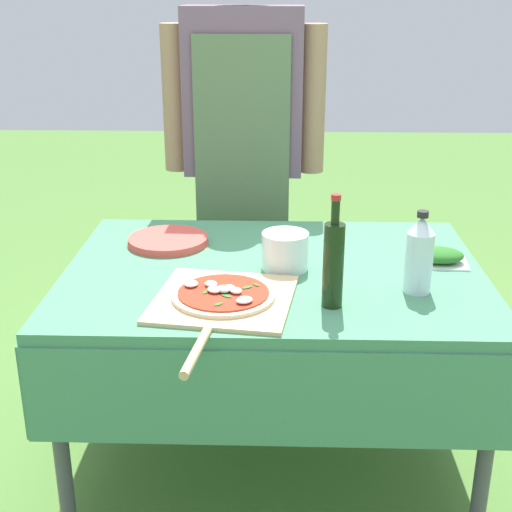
# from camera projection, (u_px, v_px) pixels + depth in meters

# --- Properties ---
(ground_plane) EXTENTS (12.00, 12.00, 0.00)m
(ground_plane) POSITION_uv_depth(u_px,v_px,m) (272.00, 465.00, 2.49)
(ground_plane) COLOR #517F38
(prep_table) EXTENTS (1.31, 0.96, 0.74)m
(prep_table) POSITION_uv_depth(u_px,v_px,m) (273.00, 292.00, 2.25)
(prep_table) COLOR #478960
(prep_table) RESTS_ON ground
(person_cook) EXTENTS (0.64, 0.22, 1.71)m
(person_cook) POSITION_uv_depth(u_px,v_px,m) (244.00, 134.00, 2.85)
(person_cook) COLOR #4C4C51
(person_cook) RESTS_ON ground
(pizza_on_peel) EXTENTS (0.43, 0.64, 0.05)m
(pizza_on_peel) POSITION_uv_depth(u_px,v_px,m) (222.00, 299.00, 1.98)
(pizza_on_peel) COLOR #D1B27F
(pizza_on_peel) RESTS_ON prep_table
(oil_bottle) EXTENTS (0.06, 0.06, 0.32)m
(oil_bottle) POSITION_uv_depth(u_px,v_px,m) (333.00, 263.00, 1.92)
(oil_bottle) COLOR black
(oil_bottle) RESTS_ON prep_table
(water_bottle) EXTENTS (0.08, 0.08, 0.24)m
(water_bottle) POSITION_uv_depth(u_px,v_px,m) (419.00, 254.00, 2.02)
(water_bottle) COLOR silver
(water_bottle) RESTS_ON prep_table
(herb_container) EXTENTS (0.19, 0.14, 0.05)m
(herb_container) POSITION_uv_depth(u_px,v_px,m) (439.00, 256.00, 2.25)
(herb_container) COLOR silver
(herb_container) RESTS_ON prep_table
(mixing_tub) EXTENTS (0.15, 0.15, 0.12)m
(mixing_tub) POSITION_uv_depth(u_px,v_px,m) (285.00, 250.00, 2.20)
(mixing_tub) COLOR silver
(mixing_tub) RESTS_ON prep_table
(plate_stack) EXTENTS (0.27, 0.27, 0.02)m
(plate_stack) POSITION_uv_depth(u_px,v_px,m) (168.00, 241.00, 2.42)
(plate_stack) COLOR #DB4C42
(plate_stack) RESTS_ON prep_table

